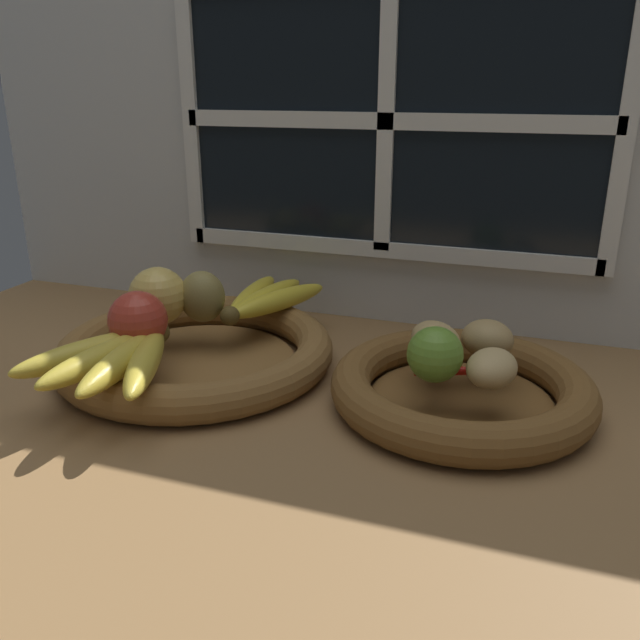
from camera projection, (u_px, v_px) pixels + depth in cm
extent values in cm
cube|color=olive|center=(325.00, 406.00, 80.55)|extent=(140.00, 90.00, 3.00)
cube|color=silver|center=(389.00, 145.00, 97.24)|extent=(140.00, 3.00, 55.00)
cube|color=black|center=(387.00, 121.00, 94.36)|extent=(64.00, 0.80, 38.00)
cube|color=white|center=(386.00, 121.00, 93.83)|extent=(2.40, 1.20, 38.00)
cube|color=white|center=(386.00, 121.00, 93.83)|extent=(64.00, 1.20, 2.40)
cube|color=white|center=(191.00, 117.00, 103.67)|extent=(2.40, 1.20, 40.40)
cube|color=white|center=(627.00, 125.00, 83.98)|extent=(2.40, 1.20, 40.40)
cube|color=white|center=(382.00, 249.00, 100.34)|extent=(64.00, 1.20, 2.40)
cylinder|color=brown|center=(197.00, 363.00, 88.04)|extent=(26.39, 26.39, 1.00)
torus|color=brown|center=(196.00, 350.00, 87.40)|extent=(36.95, 36.95, 4.76)
cylinder|color=brown|center=(460.00, 402.00, 77.18)|extent=(21.49, 21.49, 1.00)
torus|color=brown|center=(461.00, 388.00, 76.53)|extent=(30.97, 30.97, 4.76)
sphere|color=#DBB756|center=(158.00, 296.00, 88.86)|extent=(7.97, 7.97, 7.97)
sphere|color=#B73828|center=(138.00, 320.00, 80.69)|extent=(7.35, 7.35, 7.35)
ellipsoid|color=olive|center=(202.00, 297.00, 89.85)|extent=(6.56, 6.22, 7.20)
ellipsoid|color=gold|center=(89.00, 352.00, 76.40)|extent=(11.24, 18.06, 3.22)
ellipsoid|color=gold|center=(103.00, 358.00, 74.86)|extent=(6.43, 18.88, 3.22)
ellipsoid|color=gold|center=(122.00, 361.00, 73.96)|extent=(5.31, 18.84, 3.22)
ellipsoid|color=gold|center=(145.00, 362.00, 73.77)|extent=(10.27, 18.37, 3.22)
sphere|color=brown|center=(158.00, 332.00, 82.49)|extent=(2.90, 2.90, 2.90)
ellipsoid|color=yellow|center=(279.00, 300.00, 94.94)|extent=(10.31, 18.04, 3.02)
ellipsoid|color=yellow|center=(267.00, 297.00, 96.23)|extent=(6.07, 18.66, 3.02)
ellipsoid|color=yellow|center=(253.00, 296.00, 97.03)|extent=(4.57, 18.61, 3.02)
sphere|color=brown|center=(230.00, 316.00, 88.64)|extent=(2.72, 2.72, 2.72)
ellipsoid|color=#A38451|center=(487.00, 339.00, 78.42)|extent=(8.38, 8.20, 4.65)
ellipsoid|color=tan|center=(435.00, 340.00, 78.83)|extent=(8.89, 9.57, 4.16)
ellipsoid|color=tan|center=(492.00, 368.00, 70.93)|extent=(6.87, 7.97, 4.19)
sphere|color=olive|center=(435.00, 354.00, 71.82)|extent=(6.29, 6.29, 6.29)
cone|color=red|center=(466.00, 370.00, 73.09)|extent=(11.49, 3.75, 1.89)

